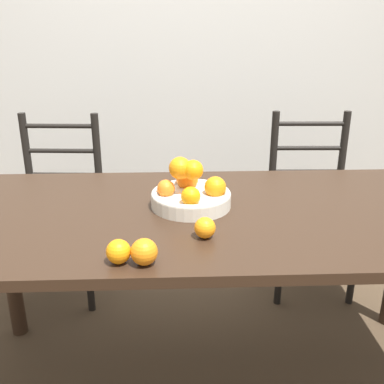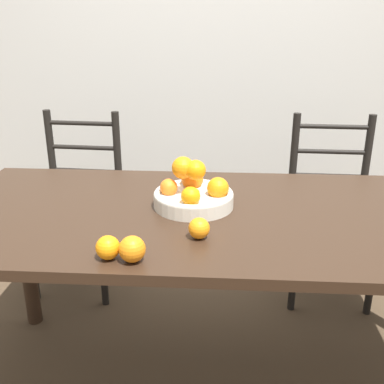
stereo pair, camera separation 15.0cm
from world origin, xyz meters
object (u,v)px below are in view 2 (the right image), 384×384
(chair_right, at_px, (330,210))
(fruit_bowl, at_px, (193,193))
(orange_loose_1, at_px, (132,249))
(orange_loose_2, at_px, (199,228))
(chair_left, at_px, (79,204))
(orange_loose_0, at_px, (108,248))

(chair_right, bearing_deg, fruit_bowl, -131.38)
(fruit_bowl, height_order, orange_loose_1, fruit_bowl)
(orange_loose_2, distance_m, chair_left, 1.24)
(orange_loose_1, xyz_separation_m, orange_loose_2, (0.18, 0.15, -0.00))
(orange_loose_1, relative_size, orange_loose_2, 1.14)
(orange_loose_0, xyz_separation_m, orange_loose_1, (0.07, -0.01, 0.00))
(orange_loose_2, bearing_deg, fruit_bowl, 97.34)
(orange_loose_0, height_order, orange_loose_2, orange_loose_0)
(orange_loose_2, bearing_deg, chair_right, 56.56)
(orange_loose_1, bearing_deg, orange_loose_2, 41.35)
(fruit_bowl, xyz_separation_m, orange_loose_1, (-0.14, -0.41, -0.01))
(orange_loose_0, distance_m, orange_loose_2, 0.29)
(chair_right, bearing_deg, orange_loose_2, -121.44)
(chair_left, relative_size, chair_right, 1.00)
(orange_loose_1, relative_size, chair_left, 0.08)
(orange_loose_0, relative_size, chair_left, 0.07)
(orange_loose_0, bearing_deg, fruit_bowl, 62.02)
(orange_loose_0, height_order, chair_right, chair_right)
(orange_loose_1, xyz_separation_m, chair_right, (0.81, 1.12, -0.34))
(orange_loose_0, distance_m, chair_left, 1.25)
(fruit_bowl, relative_size, orange_loose_1, 3.82)
(orange_loose_0, xyz_separation_m, chair_left, (-0.45, 1.11, -0.33))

